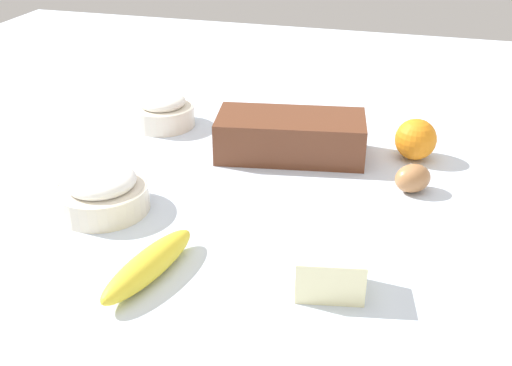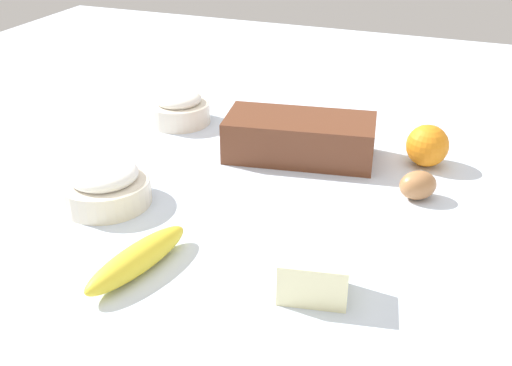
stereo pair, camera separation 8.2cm
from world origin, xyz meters
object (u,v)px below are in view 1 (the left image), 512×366
(sugar_bowl, at_px, (102,191))
(butter_block, at_px, (330,272))
(orange_fruit, at_px, (416,139))
(egg_near_butter, at_px, (413,178))
(loaf_pan, at_px, (290,135))
(flour_bowl, at_px, (163,111))
(banana, at_px, (149,265))

(sugar_bowl, height_order, butter_block, sugar_bowl)
(orange_fruit, height_order, egg_near_butter, orange_fruit)
(loaf_pan, height_order, sugar_bowl, loaf_pan)
(flour_bowl, bearing_deg, banana, -68.73)
(loaf_pan, xyz_separation_m, flour_bowl, (-0.30, 0.07, -0.01))
(egg_near_butter, bearing_deg, loaf_pan, 160.28)
(banana, xyz_separation_m, egg_near_butter, (0.33, 0.35, 0.00))
(flour_bowl, distance_m, egg_near_butter, 0.55)
(egg_near_butter, bearing_deg, banana, -133.64)
(sugar_bowl, relative_size, orange_fruit, 1.92)
(flour_bowl, bearing_deg, loaf_pan, -13.72)
(egg_near_butter, bearing_deg, orange_fruit, 91.38)
(butter_block, xyz_separation_m, egg_near_butter, (0.09, 0.31, -0.01))
(butter_block, relative_size, egg_near_butter, 1.39)
(loaf_pan, distance_m, egg_near_butter, 0.25)
(banana, height_order, butter_block, butter_block)
(flour_bowl, relative_size, orange_fruit, 1.70)
(loaf_pan, height_order, banana, loaf_pan)
(sugar_bowl, relative_size, banana, 0.79)
(flour_bowl, distance_m, banana, 0.54)
(flour_bowl, xyz_separation_m, banana, (0.20, -0.51, -0.01))
(banana, distance_m, orange_fruit, 0.59)
(sugar_bowl, bearing_deg, banana, -44.92)
(orange_fruit, bearing_deg, banana, -124.23)
(butter_block, bearing_deg, orange_fruit, 78.97)
(banana, bearing_deg, butter_block, 8.70)
(flour_bowl, xyz_separation_m, butter_block, (0.44, -0.47, -0.00))
(loaf_pan, distance_m, orange_fruit, 0.24)
(loaf_pan, height_order, flour_bowl, loaf_pan)
(sugar_bowl, bearing_deg, orange_fruit, 35.11)
(butter_block, distance_m, egg_near_butter, 0.33)
(sugar_bowl, height_order, egg_near_butter, sugar_bowl)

